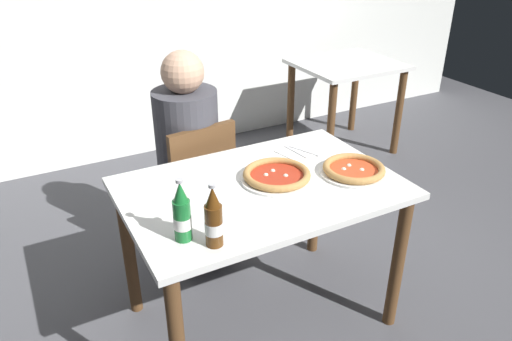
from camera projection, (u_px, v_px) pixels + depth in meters
ground_plane at (261, 314)px, 2.50m from camera, size 8.00×8.00×0.00m
dining_table_main at (261, 208)px, 2.21m from camera, size 1.20×0.80×0.75m
chair_behind_table at (195, 184)px, 2.72m from camera, size 0.45×0.45×0.85m
diner_seated at (189, 164)px, 2.71m from camera, size 0.34×0.34×1.21m
dining_table_background at (346, 82)px, 4.02m from camera, size 0.80×0.70×0.75m
pizza_margherita_near at (277, 176)px, 2.19m from camera, size 0.33×0.33×0.04m
pizza_marinara_far at (354, 170)px, 2.24m from camera, size 0.31×0.31×0.04m
beer_bottle_left at (182, 215)px, 1.75m from camera, size 0.07×0.07×0.25m
beer_bottle_center at (214, 220)px, 1.72m from camera, size 0.07×0.07×0.25m
napkin_with_cutlery at (299, 152)px, 2.45m from camera, size 0.22×0.22×0.01m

